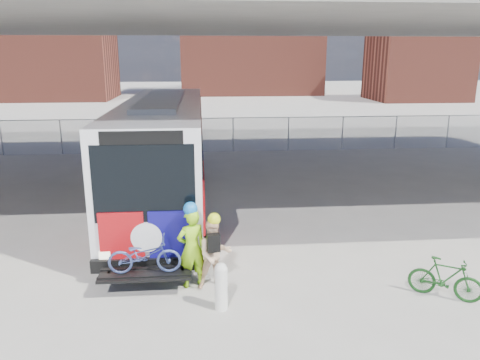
{
  "coord_description": "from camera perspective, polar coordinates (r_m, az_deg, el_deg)",
  "views": [
    {
      "loc": [
        -0.73,
        -12.8,
        5.07
      ],
      "look_at": [
        0.36,
        0.09,
        1.6
      ],
      "focal_mm": 35.0,
      "sensor_mm": 36.0,
      "label": 1
    }
  ],
  "objects": [
    {
      "name": "ground",
      "position": [
        13.78,
        -1.47,
        -6.56
      ],
      "size": [
        160.0,
        160.0,
        0.0
      ],
      "primitive_type": "plane",
      "color": "#9E9991",
      "rests_on": "ground"
    },
    {
      "name": "bus",
      "position": [
        16.35,
        -9.23,
        4.4
      ],
      "size": [
        2.67,
        12.9,
        3.69
      ],
      "color": "silver",
      "rests_on": "ground"
    },
    {
      "name": "overpass",
      "position": [
        16.88,
        -2.49,
        20.03
      ],
      "size": [
        40.0,
        16.0,
        7.95
      ],
      "color": "#605E59",
      "rests_on": "ground"
    },
    {
      "name": "chainlink_fence",
      "position": [
        25.07,
        -3.13,
        6.65
      ],
      "size": [
        30.0,
        0.06,
        30.0
      ],
      "color": "gray",
      "rests_on": "ground"
    },
    {
      "name": "brick_buildings",
      "position": [
        61.05,
        -3.1,
        15.35
      ],
      "size": [
        54.0,
        22.0,
        12.0
      ],
      "color": "brown",
      "rests_on": "ground"
    },
    {
      "name": "bollard",
      "position": [
        9.75,
        -2.31,
        -12.64
      ],
      "size": [
        0.27,
        0.27,
        1.02
      ],
      "color": "silver",
      "rests_on": "ground"
    },
    {
      "name": "cyclist_hivis",
      "position": [
        10.54,
        -5.93,
        -8.03
      ],
      "size": [
        0.77,
        0.64,
        1.99
      ],
      "rotation": [
        0.0,
        0.0,
        3.51
      ],
      "color": "#94DD17",
      "rests_on": "ground"
    },
    {
      "name": "cyclist_tan",
      "position": [
        10.47,
        -3.11,
        -8.87
      ],
      "size": [
        0.88,
        0.74,
        1.77
      ],
      "rotation": [
        0.0,
        0.0,
        0.19
      ],
      "color": "#D9B08B",
      "rests_on": "ground"
    },
    {
      "name": "bike_parked",
      "position": [
        11.1,
        23.76,
        -10.92
      ],
      "size": [
        1.52,
        1.16,
        0.91
      ],
      "primitive_type": "imported",
      "rotation": [
        0.0,
        0.0,
        1.02
      ],
      "color": "#154316",
      "rests_on": "ground"
    }
  ]
}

